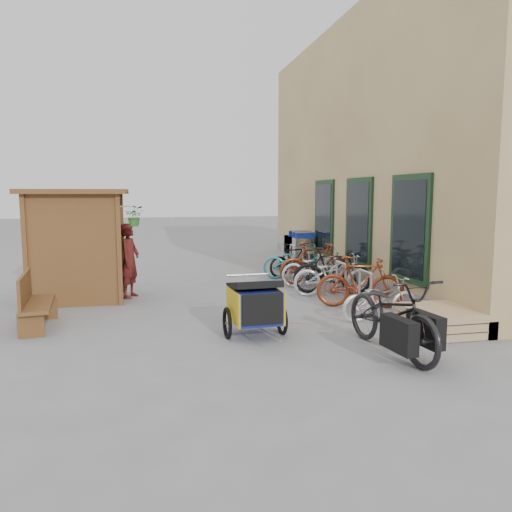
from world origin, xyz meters
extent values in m
plane|color=gray|center=(0.00, 0.00, 0.00)|extent=(80.00, 80.00, 0.00)
cube|color=tan|center=(6.50, 4.50, 3.50)|extent=(6.00, 13.00, 7.00)
cube|color=gray|center=(3.58, 4.50, 0.15)|extent=(0.18, 13.00, 0.30)
cube|color=black|center=(3.47, 0.50, 1.60)|extent=(0.06, 1.50, 2.20)
cube|color=black|center=(3.44, 0.50, 1.60)|extent=(0.02, 1.25, 1.95)
cube|color=black|center=(3.47, 3.00, 1.60)|extent=(0.06, 1.50, 2.20)
cube|color=black|center=(3.44, 3.00, 1.60)|extent=(0.02, 1.25, 1.95)
cube|color=black|center=(3.47, 5.50, 1.60)|extent=(0.06, 1.50, 2.20)
cube|color=black|center=(3.44, 5.50, 1.60)|extent=(0.02, 1.25, 1.95)
cube|color=brown|center=(-4.10, 1.85, 1.15)|extent=(0.09, 0.09, 2.30)
cube|color=brown|center=(-2.30, 1.85, 1.15)|extent=(0.09, 0.09, 2.30)
cube|color=brown|center=(-4.10, 3.15, 1.15)|extent=(0.09, 0.09, 2.30)
cube|color=brown|center=(-2.30, 3.15, 1.15)|extent=(0.09, 0.09, 2.30)
cube|color=brown|center=(-4.07, 2.50, 1.15)|extent=(0.05, 1.30, 2.30)
cube|color=brown|center=(-3.20, 1.88, 1.15)|extent=(1.80, 0.05, 2.30)
cube|color=brown|center=(-3.20, 3.12, 1.15)|extent=(1.80, 0.05, 2.30)
cube|color=brown|center=(-3.20, 2.50, 2.35)|extent=(2.15, 1.65, 0.10)
cube|color=brown|center=(-3.40, 2.50, 0.90)|extent=(1.30, 1.15, 0.04)
cube|color=brown|center=(-3.40, 2.50, 1.50)|extent=(1.30, 1.15, 0.04)
cylinder|color=#A5A8AD|center=(-2.12, 1.85, 2.05)|extent=(0.36, 0.02, 0.02)
imported|color=#2B6423|center=(-1.97, 1.85, 1.85)|extent=(0.38, 0.33, 0.42)
cylinder|color=#A5A8AD|center=(2.30, -0.25, 0.42)|extent=(0.05, 0.05, 0.84)
cylinder|color=#A5A8AD|center=(2.30, 0.25, 0.42)|extent=(0.05, 0.05, 0.84)
cylinder|color=#A5A8AD|center=(2.30, 0.00, 0.84)|extent=(0.05, 0.50, 0.05)
cylinder|color=#A5A8AD|center=(2.30, 0.95, 0.42)|extent=(0.05, 0.05, 0.84)
cylinder|color=#A5A8AD|center=(2.30, 1.45, 0.42)|extent=(0.05, 0.05, 0.84)
cylinder|color=#A5A8AD|center=(2.30, 1.20, 0.84)|extent=(0.05, 0.50, 0.05)
cylinder|color=#A5A8AD|center=(2.30, 2.15, 0.42)|extent=(0.05, 0.05, 0.84)
cylinder|color=#A5A8AD|center=(2.30, 2.65, 0.42)|extent=(0.05, 0.05, 0.84)
cylinder|color=#A5A8AD|center=(2.30, 2.40, 0.84)|extent=(0.05, 0.50, 0.05)
cylinder|color=#A5A8AD|center=(2.30, 3.35, 0.42)|extent=(0.05, 0.05, 0.84)
cylinder|color=#A5A8AD|center=(2.30, 3.85, 0.42)|extent=(0.05, 0.05, 0.84)
cylinder|color=#A5A8AD|center=(2.30, 3.60, 0.84)|extent=(0.05, 0.50, 0.05)
cylinder|color=#A5A8AD|center=(2.30, 4.55, 0.42)|extent=(0.05, 0.05, 0.84)
cylinder|color=#A5A8AD|center=(2.30, 5.05, 0.42)|extent=(0.05, 0.05, 0.84)
cylinder|color=#A5A8AD|center=(2.30, 4.80, 0.84)|extent=(0.05, 0.50, 0.05)
cube|color=tan|center=(3.00, -1.40, 0.07)|extent=(1.00, 1.20, 0.12)
cube|color=tan|center=(3.00, -1.40, 0.21)|extent=(1.00, 1.20, 0.12)
cube|color=tan|center=(3.00, -1.40, 0.35)|extent=(1.00, 1.20, 0.12)
cube|color=brown|center=(-3.60, 0.33, 0.42)|extent=(0.60, 1.55, 0.06)
cube|color=brown|center=(-3.80, 0.33, 0.71)|extent=(0.20, 1.51, 0.50)
cube|color=brown|center=(-3.60, -0.27, 0.20)|extent=(0.41, 0.10, 0.40)
cube|color=brown|center=(-3.60, 0.94, 0.20)|extent=(0.41, 0.10, 0.40)
cube|color=silver|center=(3.00, 6.32, 0.65)|extent=(0.60, 0.92, 0.57)
cube|color=#1B33B0|center=(3.00, 5.85, 1.03)|extent=(0.60, 0.04, 0.20)
cylinder|color=silver|center=(3.00, 5.82, 1.11)|extent=(0.63, 0.04, 0.04)
cylinder|color=black|center=(2.76, 5.94, 0.07)|extent=(0.04, 0.13, 0.13)
cube|color=silver|center=(3.00, 6.70, 0.65)|extent=(0.60, 0.92, 0.57)
cube|color=#1B33B0|center=(3.00, 6.23, 1.03)|extent=(0.60, 0.04, 0.20)
cylinder|color=silver|center=(3.00, 6.20, 1.11)|extent=(0.63, 0.04, 0.04)
cylinder|color=black|center=(2.76, 6.32, 0.07)|extent=(0.04, 0.13, 0.13)
cube|color=silver|center=(3.00, 7.08, 0.65)|extent=(0.60, 0.92, 0.57)
cube|color=#1B33B0|center=(3.00, 6.62, 1.03)|extent=(0.60, 0.04, 0.20)
cylinder|color=silver|center=(3.00, 6.58, 1.11)|extent=(0.63, 0.04, 0.04)
cylinder|color=black|center=(2.76, 6.70, 0.07)|extent=(0.04, 0.13, 0.13)
cube|color=navy|center=(-0.05, -0.93, 0.52)|extent=(0.72, 0.93, 0.53)
cube|color=gold|center=(-0.42, -0.95, 0.52)|extent=(0.08, 0.90, 0.53)
cube|color=gold|center=(0.31, -0.91, 0.52)|extent=(0.08, 0.90, 0.53)
cube|color=black|center=(-0.03, -1.40, 0.55)|extent=(0.64, 0.06, 0.48)
cube|color=black|center=(-0.06, -0.88, 0.84)|extent=(0.79, 0.90, 0.26)
torus|color=black|center=(-0.51, -0.95, 0.24)|extent=(0.09, 0.53, 0.52)
torus|color=black|center=(0.41, -0.91, 0.24)|extent=(0.09, 0.53, 0.52)
cylinder|color=#B7B7BC|center=(-0.02, -1.70, 0.24)|extent=(0.07, 0.77, 0.03)
cylinder|color=#B7B7BC|center=(-0.08, -0.44, 0.93)|extent=(0.73, 0.07, 0.03)
imported|color=black|center=(1.70, -2.21, 0.58)|extent=(1.01, 2.28, 1.16)
cube|color=black|center=(1.51, -2.79, 0.45)|extent=(0.25, 0.67, 0.45)
cube|color=black|center=(1.99, -2.63, 0.45)|extent=(0.25, 0.67, 0.45)
cube|color=red|center=(1.75, -2.71, 0.50)|extent=(0.14, 0.19, 0.12)
imported|color=maroon|center=(-2.13, 2.63, 0.83)|extent=(0.60, 0.71, 1.66)
imported|color=silver|center=(2.40, -0.44, 0.40)|extent=(1.57, 0.67, 0.80)
imported|color=maroon|center=(2.47, 0.59, 0.53)|extent=(1.82, 1.06, 1.06)
imported|color=silver|center=(2.36, 1.79, 0.48)|extent=(1.90, 0.94, 0.95)
imported|color=black|center=(2.41, 2.02, 0.54)|extent=(1.86, 1.06, 1.08)
imported|color=silver|center=(2.37, 2.90, 0.46)|extent=(1.86, 0.97, 0.93)
imported|color=maroon|center=(2.40, 3.19, 0.55)|extent=(1.84, 0.55, 1.10)
imported|color=#1F7A7D|center=(2.20, 4.11, 0.47)|extent=(1.91, 1.09, 0.95)
imported|color=black|center=(2.24, 4.51, 0.47)|extent=(1.61, 0.83, 0.93)
camera|label=1|loc=(-1.74, -8.68, 2.32)|focal=35.00mm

